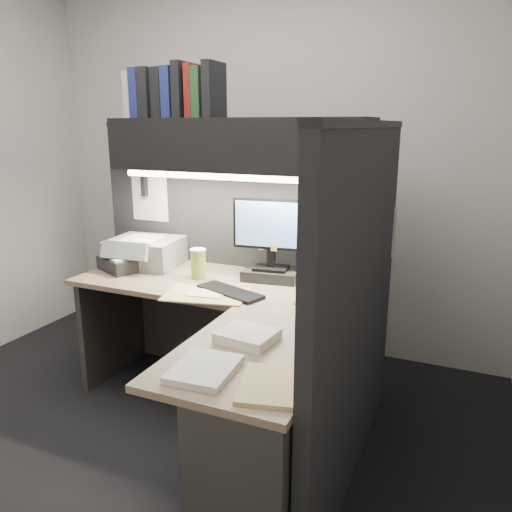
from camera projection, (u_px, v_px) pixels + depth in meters
name	position (u px, v px, depth m)	size (l,w,h in m)	color
floor	(156.00, 441.00, 2.62)	(3.50, 3.50, 0.00)	black
wall_back	(266.00, 162.00, 3.61)	(3.50, 0.04, 2.70)	beige
partition_back	(237.00, 254.00, 3.23)	(1.90, 0.06, 1.60)	black
partition_right	(357.00, 315.00, 2.20)	(0.06, 1.50, 1.60)	black
desk	(227.00, 382.00, 2.34)	(1.70, 1.53, 0.73)	#8A7057
overhead_shelf	(237.00, 145.00, 2.86)	(1.55, 0.34, 0.30)	black
task_light_tube	(226.00, 177.00, 2.77)	(0.04, 0.04, 1.32)	white
monitor	(271.00, 248.00, 2.88)	(0.45, 0.23, 0.48)	black
keyboard	(230.00, 292.00, 2.69)	(0.40, 0.13, 0.02)	black
mousepad	(325.00, 304.00, 2.53)	(0.24, 0.22, 0.00)	#1C3B9A
mouse	(325.00, 298.00, 2.54)	(0.07, 0.11, 0.04)	black
telephone	(326.00, 278.00, 2.81)	(0.22, 0.23, 0.09)	beige
coffee_cup	(198.00, 264.00, 2.94)	(0.09, 0.09, 0.17)	#C6D153
printer	(146.00, 252.00, 3.22)	(0.43, 0.37, 0.17)	gray
notebook_stack	(123.00, 263.00, 3.13)	(0.27, 0.23, 0.08)	black
open_folder	(206.00, 295.00, 2.66)	(0.44, 0.28, 0.01)	#D8B779
paper_stack_a	(247.00, 336.00, 2.10)	(0.23, 0.20, 0.04)	white
paper_stack_b	(205.00, 369.00, 1.83)	(0.21, 0.27, 0.03)	white
manila_stack	(272.00, 385.00, 1.72)	(0.22, 0.28, 0.02)	#D8B779
binder_row	(174.00, 93.00, 2.93)	(0.59, 0.25, 0.31)	beige
pinned_papers	(272.00, 232.00, 2.69)	(1.76, 1.31, 0.51)	white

